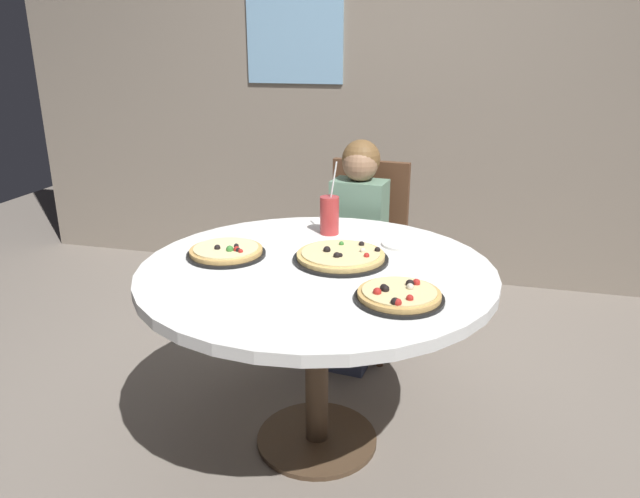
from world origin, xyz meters
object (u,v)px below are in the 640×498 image
(chair_wooden, at_px, (364,245))
(diner_child, at_px, (354,265))
(dining_table, at_px, (317,289))
(pizza_pepperoni, at_px, (399,295))
(plate_small, at_px, (404,244))
(pizza_veggie, at_px, (341,257))
(pizza_cheese, at_px, (226,252))
(soda_cup, at_px, (329,215))

(chair_wooden, bearing_deg, diner_child, -95.49)
(dining_table, xyz_separation_m, pizza_pepperoni, (0.33, -0.22, 0.11))
(pizza_pepperoni, relative_size, plate_small, 1.58)
(pizza_veggie, distance_m, pizza_cheese, 0.43)
(chair_wooden, distance_m, pizza_veggie, 0.88)
(diner_child, bearing_deg, soda_cup, -96.39)
(chair_wooden, distance_m, pizza_cheese, 1.00)
(pizza_veggie, bearing_deg, soda_cup, 110.98)
(chair_wooden, height_order, pizza_pepperoni, chair_wooden)
(dining_table, relative_size, soda_cup, 4.19)
(dining_table, relative_size, pizza_veggie, 3.63)
(pizza_pepperoni, relative_size, soda_cup, 0.93)
(dining_table, bearing_deg, pizza_pepperoni, -34.39)
(dining_table, xyz_separation_m, chair_wooden, (0.01, 0.92, -0.13))
(dining_table, height_order, pizza_veggie, pizza_veggie)
(chair_wooden, relative_size, pizza_veggie, 2.68)
(dining_table, xyz_separation_m, plate_small, (0.28, 0.32, 0.10))
(pizza_veggie, distance_m, pizza_pepperoni, 0.40)
(dining_table, xyz_separation_m, soda_cup, (-0.05, 0.39, 0.17))
(pizza_cheese, distance_m, soda_cup, 0.49)
(diner_child, relative_size, plate_small, 6.01)
(pizza_veggie, bearing_deg, pizza_pepperoni, -50.09)
(chair_wooden, relative_size, pizza_cheese, 3.18)
(dining_table, distance_m, chair_wooden, 0.93)
(pizza_pepperoni, bearing_deg, pizza_veggie, 129.91)
(chair_wooden, height_order, pizza_cheese, chair_wooden)
(pizza_veggie, height_order, soda_cup, soda_cup)
(pizza_cheese, relative_size, pizza_pepperoni, 1.05)
(pizza_cheese, bearing_deg, plate_small, 24.74)
(dining_table, height_order, diner_child, diner_child)
(chair_wooden, bearing_deg, dining_table, -90.59)
(chair_wooden, relative_size, pizza_pepperoni, 3.34)
(soda_cup, bearing_deg, dining_table, -83.13)
(pizza_cheese, distance_m, pizza_pepperoni, 0.73)
(chair_wooden, height_order, diner_child, diner_child)
(pizza_veggie, relative_size, pizza_cheese, 1.19)
(diner_child, height_order, pizza_veggie, diner_child)
(diner_child, height_order, soda_cup, diner_child)
(diner_child, distance_m, soda_cup, 0.49)
(pizza_cheese, height_order, pizza_pepperoni, same)
(plate_small, bearing_deg, dining_table, -131.14)
(dining_table, height_order, chair_wooden, chair_wooden)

